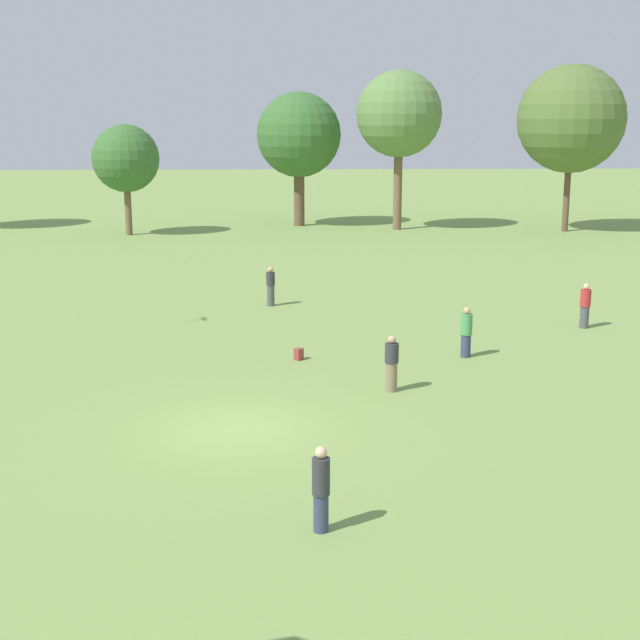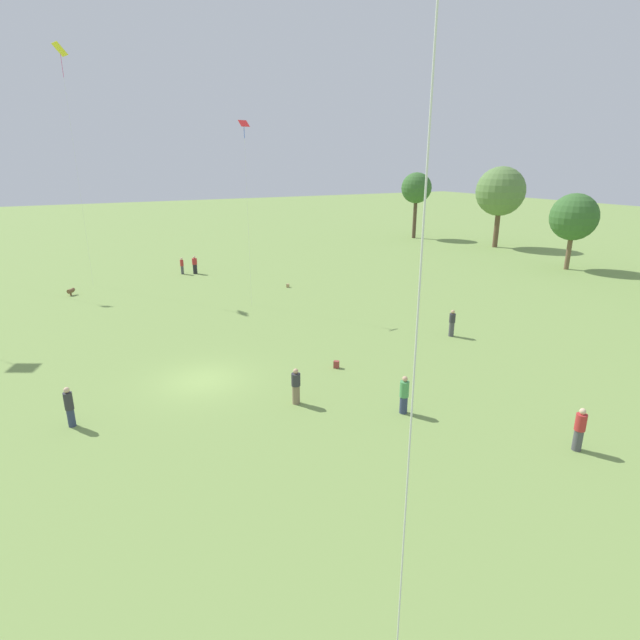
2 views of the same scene
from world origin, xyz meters
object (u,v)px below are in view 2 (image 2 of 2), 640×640
Objects in this scene: person_6 at (182,266)px; picnic_bag_0 at (336,364)px; person_1 at (69,407)px; person_4 at (452,323)px; person_8 at (296,386)px; kite_2 at (244,139)px; person_2 at (404,395)px; person_7 at (580,430)px; person_3 at (195,265)px; kite_4 at (61,60)px; dog_1 at (71,291)px; picnic_bag_1 at (288,286)px.

picnic_bag_0 is at bearing 1.94° from person_6.
person_4 is (-1.26, 21.62, -0.04)m from person_1.
kite_2 is (-16.29, 3.87, 11.14)m from person_8.
person_1 is at bearing -97.14° from kite_2.
person_7 is (5.45, 4.08, 0.01)m from person_2.
person_2 is 22.26m from kite_2.
kite_2 is (13.00, 1.01, 11.13)m from person_3.
kite_4 reaches higher than person_3.
person_4 is at bearing 96.73° from picnic_bag_0.
person_1 reaches higher than dog_1.
person_1 reaches higher than picnic_bag_1.
picnic_bag_0 is (27.04, 1.89, -0.63)m from person_6.
picnic_bag_0 is at bearing -54.97° from kite_2.
person_3 is 19.42m from kite_4.
person_7 reaches higher than picnic_bag_1.
kite_4 is 28.64× the size of dog_1.
person_1 is 1.02× the size of person_2.
picnic_bag_1 is (5.81, 16.80, -0.22)m from dog_1.
person_1 is at bearing -119.01° from person_2.
picnic_bag_0 is (-2.69, 3.62, -0.65)m from person_8.
person_1 is at bearing -159.57° from kite_4.
person_8 is 4.56m from picnic_bag_0.
kite_4 is at bearing -40.42° from person_3.
dog_1 is (-23.43, 0.93, -0.52)m from person_1.
person_4 is (-6.73, 8.74, -0.01)m from person_2.
person_7 is 28.56m from picnic_bag_1.
person_2 reaches higher than person_4.
dog_1 is at bearing 136.57° from person_1.
kite_2 is (-19.28, 0.11, 11.12)m from person_2.
picnic_bag_1 is (-23.09, 4.85, -0.71)m from person_2.
person_2 is at bearing -15.63° from person_4.
person_2 is at bearing 25.83° from person_1.
person_1 is at bearing 22.18° from person_3.
kite_4 is at bearing 151.95° from person_7.
person_1 is 4.53× the size of picnic_bag_0.
person_4 is at bearing 52.17° from person_1.
person_2 is at bearing 47.85° from person_3.
person_6 is (-32.72, -2.04, -0.04)m from person_2.
person_7 is 0.09× the size of kite_4.
person_3 is (-26.81, 11.98, -0.04)m from person_1.
picnic_bag_0 is (-11.13, -4.23, -0.67)m from person_7.
picnic_bag_1 is (-20.10, 8.61, -0.69)m from person_8.
person_1 is 29.37m from person_3.
picnic_bag_0 is (-0.21, 12.73, -0.69)m from person_1.
dog_1 reaches higher than picnic_bag_1.
kite_2 is 0.69× the size of kite_4.
dog_1 is 26.05m from picnic_bag_0.
person_8 is at bearing -23.19° from picnic_bag_1.
kite_2 is 19.31m from dog_1.
person_6 is at bearing -176.00° from picnic_bag_0.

